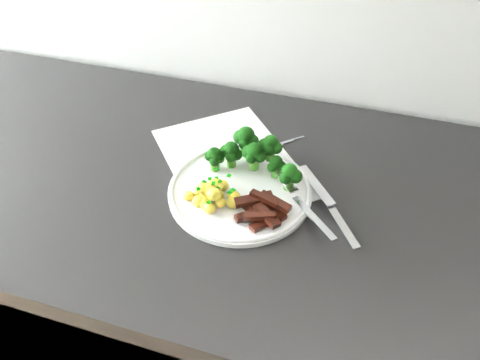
{
  "coord_description": "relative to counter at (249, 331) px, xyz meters",
  "views": [
    {
      "loc": [
        0.03,
        1.09,
        1.5
      ],
      "look_at": [
        -0.15,
        1.65,
        0.97
      ],
      "focal_mm": 34.55,
      "sensor_mm": 36.0,
      "label": 1
    }
  ],
  "objects": [
    {
      "name": "fork",
      "position": [
        0.1,
        -0.03,
        0.49
      ],
      "size": [
        0.13,
        0.14,
        0.02
      ],
      "color": "silver",
      "rests_on": "plate"
    },
    {
      "name": "potatoes",
      "position": [
        -0.06,
        -0.05,
        0.5
      ],
      "size": [
        0.1,
        0.08,
        0.04
      ],
      "color": "gold",
      "rests_on": "plate"
    },
    {
      "name": "knife",
      "position": [
        0.15,
        -0.02,
        0.48
      ],
      "size": [
        0.13,
        0.17,
        0.02
      ],
      "color": "silver",
      "rests_on": "plate"
    },
    {
      "name": "beef_strips",
      "position": [
        0.03,
        -0.06,
        0.49
      ],
      "size": [
        0.1,
        0.09,
        0.03
      ],
      "color": "black",
      "rests_on": "plate"
    },
    {
      "name": "counter",
      "position": [
        0.0,
        0.0,
        0.0
      ],
      "size": [
        2.51,
        0.63,
        0.94
      ],
      "color": "black",
      "rests_on": "ground"
    },
    {
      "name": "plate",
      "position": [
        -0.02,
        -0.01,
        0.48
      ],
      "size": [
        0.25,
        0.25,
        0.01
      ],
      "color": "white",
      "rests_on": "counter"
    },
    {
      "name": "broccoli",
      "position": [
        -0.01,
        0.05,
        0.52
      ],
      "size": [
        0.18,
        0.1,
        0.07
      ],
      "color": "#346E1B",
      "rests_on": "plate"
    },
    {
      "name": "recipe_paper",
      "position": [
        -0.06,
        0.06,
        0.47
      ],
      "size": [
        0.37,
        0.38,
        0.0
      ],
      "color": "white",
      "rests_on": "counter"
    }
  ]
}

